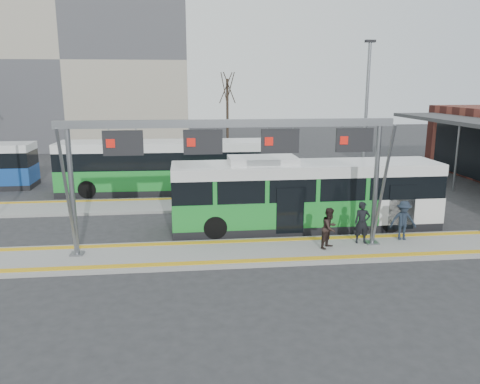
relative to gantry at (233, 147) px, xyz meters
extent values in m
plane|color=#2D2D30|center=(0.35, -0.25, -4.30)|extent=(120.00, 120.00, 0.00)
cube|color=gray|center=(0.35, -0.25, -4.22)|extent=(22.00, 3.00, 0.15)
cube|color=gray|center=(-3.65, 7.75, -4.22)|extent=(20.00, 3.00, 0.15)
cube|color=gold|center=(0.35, 0.90, -4.14)|extent=(22.00, 0.35, 0.02)
cube|color=gold|center=(0.35, -1.40, -4.14)|extent=(22.00, 0.35, 0.02)
cube|color=gold|center=(-3.65, 8.90, -4.14)|extent=(20.00, 0.35, 0.02)
cylinder|color=slate|center=(-6.15, 0.05, -1.62)|extent=(0.20, 0.20, 5.05)
cube|color=slate|center=(-6.15, 0.05, -4.12)|extent=(0.50, 0.50, 0.06)
cylinder|color=slate|center=(-6.15, -0.65, -1.62)|extent=(0.12, 1.46, 4.90)
cylinder|color=slate|center=(5.85, 0.05, -1.62)|extent=(0.20, 0.20, 5.05)
cube|color=slate|center=(5.85, 0.05, -4.12)|extent=(0.50, 0.50, 0.06)
cylinder|color=slate|center=(5.85, -0.65, -1.62)|extent=(0.12, 1.46, 4.90)
cube|color=slate|center=(-0.15, 0.05, 0.90)|extent=(13.00, 0.25, 0.30)
cube|color=black|center=(-4.15, 0.05, 0.20)|extent=(1.50, 0.12, 0.95)
cube|color=red|center=(-4.60, -0.02, 0.20)|extent=(0.32, 0.02, 0.32)
cube|color=black|center=(-1.15, 0.05, 0.20)|extent=(1.50, 0.12, 0.95)
cube|color=red|center=(-1.60, -0.02, 0.20)|extent=(0.32, 0.02, 0.32)
cube|color=black|center=(1.85, 0.05, 0.20)|extent=(1.50, 0.12, 0.95)
cube|color=red|center=(1.40, -0.02, 0.20)|extent=(0.32, 0.02, 0.32)
cube|color=black|center=(4.85, 0.05, 0.20)|extent=(1.50, 0.12, 0.95)
cube|color=red|center=(4.40, -0.02, 0.20)|extent=(0.32, 0.02, 0.32)
cylinder|color=slate|center=(15.15, 9.75, -2.15)|extent=(0.14, 0.14, 4.30)
cube|color=#AAA18D|center=(-13.65, 35.75, 4.70)|extent=(24.00, 12.00, 18.00)
cube|color=black|center=(3.73, 3.07, -4.12)|extent=(12.48, 2.74, 0.36)
cube|color=#1E8B2F|center=(3.73, 3.07, -3.34)|extent=(12.48, 2.74, 1.19)
cube|color=black|center=(3.73, 3.07, -2.22)|extent=(12.48, 2.66, 1.04)
cube|color=white|center=(3.73, 3.07, -1.44)|extent=(12.48, 2.74, 0.52)
cube|color=orange|center=(9.95, 3.11, -1.55)|extent=(0.06, 1.85, 0.29)
cube|color=white|center=(1.65, 3.05, -1.03)|extent=(3.13, 1.88, 0.31)
cylinder|color=black|center=(-0.62, 1.86, -3.78)|extent=(1.04, 0.32, 1.04)
cylinder|color=black|center=(-0.64, 4.21, -3.78)|extent=(1.04, 0.32, 1.04)
cylinder|color=black|center=(7.48, 1.92, -3.78)|extent=(1.04, 0.32, 1.04)
cylinder|color=black|center=(7.46, 4.27, -3.78)|extent=(1.04, 0.32, 1.04)
cube|color=black|center=(-3.24, 11.38, -4.11)|extent=(13.00, 3.12, 0.38)
cube|color=#1E8B2F|center=(-3.24, 11.38, -3.30)|extent=(13.00, 3.12, 1.24)
cube|color=black|center=(-3.24, 11.38, -2.15)|extent=(13.00, 3.03, 1.08)
cube|color=white|center=(-3.24, 11.38, -1.34)|extent=(13.00, 3.12, 0.54)
cylinder|color=black|center=(-7.79, 10.28, -3.76)|extent=(1.09, 0.35, 1.08)
cylinder|color=black|center=(-7.72, 12.73, -3.76)|extent=(1.09, 0.35, 1.08)
cylinder|color=black|center=(0.61, 10.04, -3.76)|extent=(1.09, 0.35, 1.08)
cylinder|color=black|center=(0.68, 12.49, -3.76)|extent=(1.09, 0.35, 1.08)
cylinder|color=black|center=(-14.17, 14.97, -3.81)|extent=(0.98, 0.31, 0.98)
imported|color=black|center=(5.41, 0.16, -3.27)|extent=(0.70, 0.52, 1.77)
imported|color=black|center=(3.89, -0.28, -3.31)|extent=(1.03, 1.02, 1.68)
imported|color=#1D2634|center=(7.32, 0.39, -3.30)|extent=(1.19, 0.81, 1.69)
cylinder|color=#382B21|center=(-6.85, 31.58, -0.67)|extent=(0.28, 0.28, 7.26)
cylinder|color=#382B21|center=(2.67, 34.25, -0.66)|extent=(0.28, 0.28, 7.29)
cylinder|color=slate|center=(7.25, 5.16, 0.06)|extent=(0.16, 0.16, 8.72)
cube|color=black|center=(7.25, 5.16, 4.42)|extent=(0.50, 0.25, 0.12)
camera|label=1|loc=(-1.71, -17.86, 2.34)|focal=35.00mm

